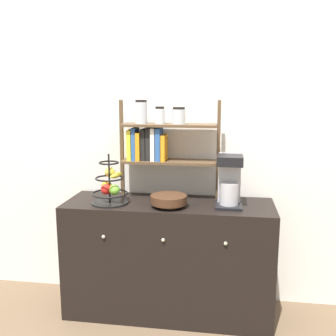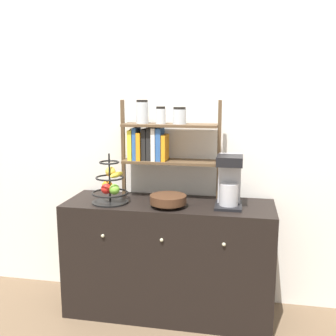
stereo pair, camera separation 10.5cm
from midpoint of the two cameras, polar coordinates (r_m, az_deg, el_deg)
ground_plane at (r=2.85m, az=-1.81°, el=-22.37°), size 12.00×12.00×0.00m
wall_back at (r=2.91m, az=-0.10°, el=5.74°), size 7.00×0.05×2.60m
sideboard at (r=2.86m, az=-0.98°, el=-12.93°), size 1.44×0.49×0.81m
coffee_maker at (r=2.65m, az=7.78°, el=-1.72°), size 0.18×0.24×0.35m
fruit_stand at (r=2.71m, az=-9.55°, el=-2.71°), size 0.25×0.25×0.34m
wooden_bowl at (r=2.61m, az=-1.04°, el=-4.67°), size 0.24×0.24×0.08m
shelf_hutch at (r=2.79m, az=-2.71°, el=4.20°), size 0.71×0.20×0.70m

